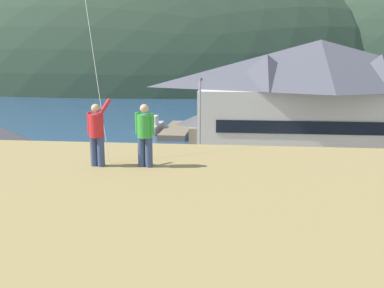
{
  "coord_description": "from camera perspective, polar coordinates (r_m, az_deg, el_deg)",
  "views": [
    {
      "loc": [
        3.11,
        -20.04,
        9.39
      ],
      "look_at": [
        -0.14,
        9.0,
        3.52
      ],
      "focal_mm": 40.6,
      "sensor_mm": 36.0,
      "label": 1
    }
  ],
  "objects": [
    {
      "name": "ground_plane",
      "position": [
        22.34,
        -2.27,
        -13.5
      ],
      "size": [
        600.0,
        600.0,
        0.0
      ],
      "primitive_type": "plane",
      "color": "#66604C"
    },
    {
      "name": "parking_lot_pad",
      "position": [
        26.9,
        -0.65,
        -8.95
      ],
      "size": [
        40.0,
        20.0,
        0.1
      ],
      "primitive_type": "cube",
      "color": "gray",
      "rests_on": "ground"
    },
    {
      "name": "bay_water",
      "position": [
        80.64,
        4.16,
        4.65
      ],
      "size": [
        360.0,
        84.0,
        0.03
      ],
      "primitive_type": "cube",
      "color": "navy",
      "rests_on": "ground"
    },
    {
      "name": "far_hill_west_ridge",
      "position": [
        132.21,
        -7.25,
        7.2
      ],
      "size": [
        149.67,
        62.81,
        80.9
      ],
      "primitive_type": "ellipsoid",
      "color": "#334733",
      "rests_on": "ground"
    },
    {
      "name": "harbor_lodge",
      "position": [
        42.28,
        16.25,
        6.09
      ],
      "size": [
        23.14,
        10.93,
        10.94
      ],
      "color": "beige",
      "rests_on": "ground"
    },
    {
      "name": "storage_shed_waterside",
      "position": [
        41.36,
        3.22,
        1.75
      ],
      "size": [
        5.97,
        5.85,
        4.81
      ],
      "color": "#756B5B",
      "rests_on": "ground"
    },
    {
      "name": "wharf_dock",
      "position": [
        54.67,
        -1.84,
        1.84
      ],
      "size": [
        3.2,
        11.63,
        0.7
      ],
      "color": "#70604C",
      "rests_on": "ground"
    },
    {
      "name": "moored_boat_wharfside",
      "position": [
        55.25,
        -5.17,
        2.29
      ],
      "size": [
        2.06,
        5.91,
        2.16
      ],
      "color": "#A8A399",
      "rests_on": "ground"
    },
    {
      "name": "parked_car_front_row_silver",
      "position": [
        28.82,
        -8.5,
        -5.56
      ],
      "size": [
        4.31,
        2.28,
        1.82
      ],
      "color": "black",
      "rests_on": "parking_lot_pad"
    },
    {
      "name": "parked_car_lone_by_shed",
      "position": [
        28.55,
        3.97,
        -5.62
      ],
      "size": [
        4.22,
        2.09,
        1.82
      ],
      "color": "slate",
      "rests_on": "parking_lot_pad"
    },
    {
      "name": "parked_car_back_row_left",
      "position": [
        23.38,
        -11.72,
        -9.74
      ],
      "size": [
        4.29,
        2.24,
        1.82
      ],
      "color": "red",
      "rests_on": "parking_lot_pad"
    },
    {
      "name": "parked_car_front_row_end",
      "position": [
        29.41,
        21.34,
        -5.89
      ],
      "size": [
        4.25,
        2.15,
        1.82
      ],
      "color": "navy",
      "rests_on": "parking_lot_pad"
    },
    {
      "name": "parked_car_back_row_right",
      "position": [
        22.71,
        9.45,
        -10.3
      ],
      "size": [
        4.3,
        2.25,
        1.82
      ],
      "color": "#236633",
      "rests_on": "parking_lot_pad"
    },
    {
      "name": "parking_light_pole",
      "position": [
        31.1,
        1.04,
        2.43
      ],
      "size": [
        0.24,
        0.78,
        7.83
      ],
      "color": "#ADADB2",
      "rests_on": "parking_lot_pad"
    },
    {
      "name": "person_kite_flyer",
      "position": [
        12.23,
        -12.41,
        1.5
      ],
      "size": [
        0.6,
        0.62,
        1.86
      ],
      "color": "#384770",
      "rests_on": "grassy_hill_foreground"
    },
    {
      "name": "person_companion",
      "position": [
        11.95,
        -6.22,
        1.39
      ],
      "size": [
        0.54,
        0.4,
        1.74
      ],
      "color": "#384770",
      "rests_on": "grassy_hill_foreground"
    }
  ]
}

